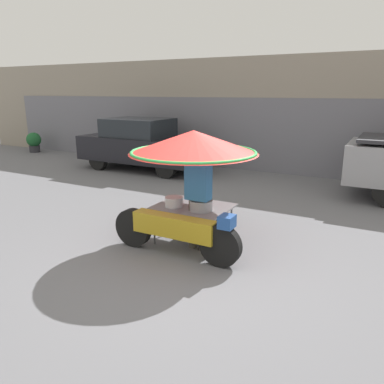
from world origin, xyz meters
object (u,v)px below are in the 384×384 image
(vendor_motorcycle_cart, at_px, (192,156))
(potted_plant, at_px, (34,141))
(parked_car, at_px, (143,144))
(vendor_person, at_px, (198,192))

(vendor_motorcycle_cart, height_order, potted_plant, vendor_motorcycle_cart)
(vendor_motorcycle_cart, xyz_separation_m, parked_car, (-4.28, 4.62, -0.65))
(vendor_person, xyz_separation_m, parked_car, (-4.47, 4.76, -0.11))
(vendor_motorcycle_cart, relative_size, potted_plant, 2.67)
(vendor_motorcycle_cart, xyz_separation_m, vendor_person, (0.19, -0.15, -0.54))
(vendor_motorcycle_cart, height_order, parked_car, vendor_motorcycle_cart)
(vendor_motorcycle_cart, bearing_deg, potted_plant, 152.60)
(vendor_motorcycle_cart, bearing_deg, parked_car, 132.82)
(vendor_person, xyz_separation_m, potted_plant, (-10.53, 5.50, -0.49))
(parked_car, relative_size, potted_plant, 5.09)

